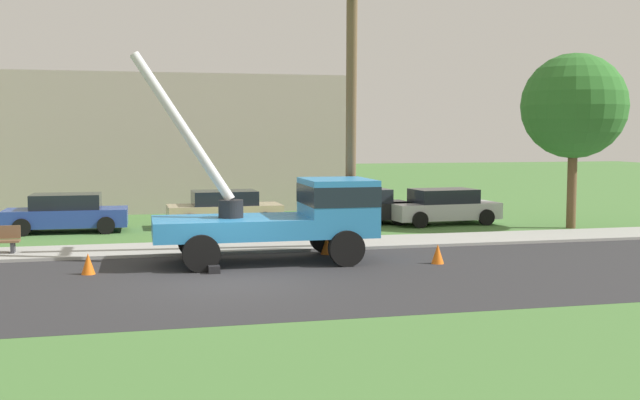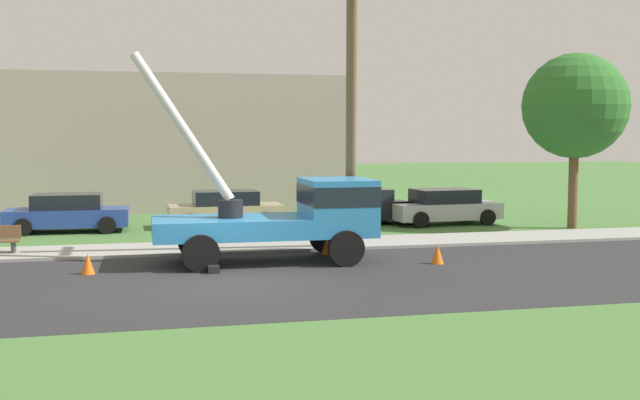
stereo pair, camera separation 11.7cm
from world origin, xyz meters
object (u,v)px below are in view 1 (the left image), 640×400
at_px(traffic_cone_behind, 88,264).
at_px(parked_sedan_black, 357,207).
at_px(parked_sedan_blue, 66,213).
at_px(parked_sedan_tan, 225,209).
at_px(parked_sedan_silver, 443,207).
at_px(traffic_cone_curbside, 327,245).
at_px(leaning_utility_pole, 351,104).
at_px(roadside_tree_near, 574,106).
at_px(traffic_cone_ahead, 438,254).
at_px(utility_truck, 293,212).

distance_m(traffic_cone_behind, parked_sedan_black, 13.57).
distance_m(parked_sedan_blue, parked_sedan_black, 11.21).
xyz_separation_m(parked_sedan_tan, parked_sedan_silver, (8.69, -1.14, 0.00)).
xyz_separation_m(traffic_cone_curbside, parked_sedan_black, (3.12, 7.37, 0.43)).
bearing_deg(parked_sedan_tan, leaning_utility_pole, -68.97).
distance_m(parked_sedan_blue, roadside_tree_near, 19.57).
height_order(parked_sedan_blue, parked_sedan_black, same).
relative_size(leaning_utility_pole, parked_sedan_blue, 1.99).
relative_size(traffic_cone_behind, parked_sedan_tan, 0.13).
relative_size(traffic_cone_ahead, parked_sedan_silver, 0.12).
bearing_deg(traffic_cone_behind, roadside_tree_near, 18.78).
height_order(traffic_cone_ahead, traffic_cone_curbside, same).
distance_m(traffic_cone_ahead, roadside_tree_near, 11.37).
height_order(traffic_cone_behind, traffic_cone_curbside, same).
relative_size(parked_sedan_blue, parked_sedan_silver, 0.98).
xyz_separation_m(utility_truck, leaning_utility_pole, (2.00, 1.00, 3.12)).
relative_size(parked_sedan_blue, parked_sedan_black, 0.98).
bearing_deg(traffic_cone_curbside, utility_truck, -141.12).
bearing_deg(parked_sedan_tan, parked_sedan_blue, -177.40).
bearing_deg(utility_truck, traffic_cone_ahead, -20.04).
xyz_separation_m(traffic_cone_behind, parked_sedan_tan, (4.65, 9.54, 0.43)).
bearing_deg(utility_truck, roadside_tree_near, 23.20).
height_order(parked_sedan_black, roadside_tree_near, roadside_tree_near).
relative_size(traffic_cone_ahead, parked_sedan_black, 0.12).
height_order(traffic_cone_behind, parked_sedan_blue, parked_sedan_blue).
relative_size(utility_truck, parked_sedan_tan, 1.52).
height_order(parked_sedan_blue, parked_sedan_silver, same).
bearing_deg(parked_sedan_silver, roadside_tree_near, -29.23).
bearing_deg(traffic_cone_curbside, leaning_utility_pole, 0.42).
height_order(traffic_cone_curbside, roadside_tree_near, roadside_tree_near).
relative_size(leaning_utility_pole, traffic_cone_curbside, 15.75).
xyz_separation_m(leaning_utility_pole, traffic_cone_ahead, (1.86, -2.41, -4.25)).
xyz_separation_m(traffic_cone_behind, traffic_cone_curbside, (6.85, 1.84, 0.00)).
distance_m(traffic_cone_behind, parked_sedan_tan, 10.62).
distance_m(parked_sedan_tan, roadside_tree_near, 14.04).
bearing_deg(parked_sedan_tan, parked_sedan_silver, -7.48).
xyz_separation_m(traffic_cone_ahead, parked_sedan_blue, (-10.71, 9.84, 0.43)).
height_order(leaning_utility_pole, traffic_cone_ahead, leaning_utility_pole).
xyz_separation_m(traffic_cone_ahead, roadside_tree_near, (8.17, 6.56, 4.40)).
bearing_deg(traffic_cone_curbside, traffic_cone_ahead, -42.52).
bearing_deg(parked_sedan_blue, utility_truck, -50.89).
distance_m(traffic_cone_ahead, parked_sedan_tan, 11.20).
bearing_deg(parked_sedan_blue, leaning_utility_pole, -40.01).
height_order(traffic_cone_curbside, parked_sedan_silver, parked_sedan_silver).
bearing_deg(parked_sedan_black, traffic_cone_ahead, -92.92).
distance_m(parked_sedan_blue, parked_sedan_tan, 5.90).
height_order(utility_truck, parked_sedan_tan, utility_truck).
xyz_separation_m(utility_truck, traffic_cone_curbside, (1.24, 1.00, -1.13)).
height_order(traffic_cone_behind, parked_sedan_silver, parked_sedan_silver).
bearing_deg(parked_sedan_silver, traffic_cone_behind, -147.81).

